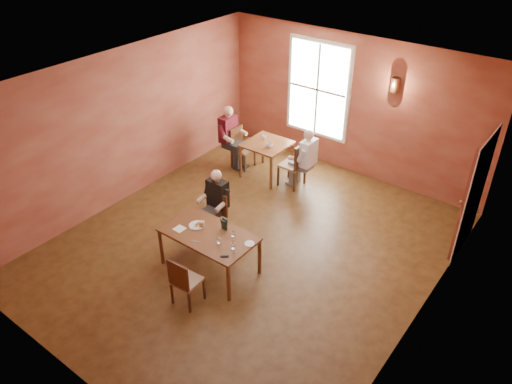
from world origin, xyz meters
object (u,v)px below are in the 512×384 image
Objects in this scene: diner_white at (294,158)px; chair_diner_main at (213,218)px; main_table at (210,251)px; chair_empty at (187,280)px; chair_diner_white at (292,164)px; diner_maroon at (242,139)px; diner_main at (211,211)px; second_table at (267,159)px; chair_diner_maroon at (243,148)px.

chair_diner_main is at bearing 177.23° from diner_white.
diner_white is at bearing -92.77° from chair_diner_main.
chair_empty is at bearing -72.69° from main_table.
chair_diner_white is (0.09, 2.40, 0.07)m from chair_diner_main.
diner_maroon is (-1.36, 0.00, 0.04)m from diner_white.
chair_diner_main is 1.61m from chair_empty.
diner_main reaches higher than second_table.
diner_white reaches higher than chair_diner_white.
chair_diner_maroon reaches higher than main_table.
chair_diner_white is (-0.41, 3.05, 0.14)m from main_table.
main_table is 0.82m from chair_empty.
chair_empty is 4.32m from diner_maroon.
diner_white is at bearing -92.74° from diner_main.
chair_diner_maroon is at bearing -63.17° from chair_diner_main.
second_table is at bearing 90.00° from chair_diner_white.
diner_main is 0.91× the size of diner_maroon.
diner_maroon is at bearing -62.61° from chair_diner_main.
main_table is 3.08m from chair_diner_white.
second_table is (-1.06, 3.05, 0.03)m from main_table.
chair_diner_maroon is (-1.71, 3.05, 0.10)m from main_table.
diner_maroon is at bearing 119.76° from main_table.
diner_main is 1.34× the size of chair_diner_maroon.
chair_empty is at bearing -170.70° from diner_white.
chair_empty is at bearing -170.27° from chair_diner_white.
chair_diner_maroon is 0.68× the size of diner_maroon.
chair_diner_white is 0.78× the size of diner_white.
diner_white is at bearing 90.00° from diner_maroon.
second_table is 0.72m from diner_white.
chair_diner_main is 0.68× the size of diner_white.
chair_empty is 0.86× the size of chair_diner_white.
diner_white is 1.40× the size of chair_diner_maroon.
diner_main reaches higher than chair_diner_white.
second_table is 0.97× the size of chair_diner_maroon.
main_table is 3.50m from chair_diner_maroon.
chair_diner_white is at bearing 0.00° from second_table.
diner_main is at bearing 177.26° from diner_white.
chair_diner_maroon is (-1.21, 2.40, 0.02)m from chair_diner_main.
second_table is 0.66× the size of diner_maroon.
chair_diner_maroon is at bearing 90.00° from diner_maroon.
diner_main is 0.96× the size of diner_white.
second_table is (-1.31, 3.83, -0.04)m from chair_empty.
diner_white is (0.03, 0.00, 0.14)m from chair_diner_white.
chair_diner_white is (0.09, 2.43, -0.11)m from diner_main.
diner_white is 1.36m from diner_maroon.
second_table is at bearing 90.00° from chair_diner_maroon.
diner_white is (0.68, 0.00, 0.25)m from second_table.
main_table is 3.23m from second_table.
diner_maroon is at bearing 180.00° from second_table.
chair_empty is 4.05m from second_table.
chair_diner_maroon is at bearing -63.46° from diner_main.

